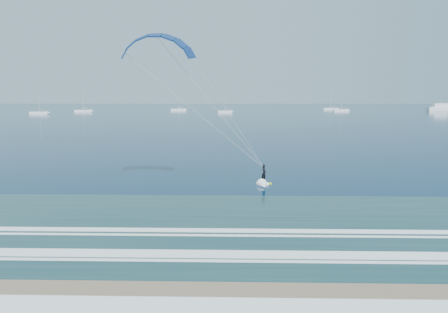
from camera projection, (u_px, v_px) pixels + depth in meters
name	position (u px, v px, depth m)	size (l,w,h in m)	color
ground	(111.00, 304.00, 17.16)	(900.00, 900.00, 0.00)	#07283E
kitesurfer_rig	(212.00, 105.00, 37.07)	(15.15, 6.87, 15.35)	#BFE51A
motor_yacht	(441.00, 108.00, 238.65)	(16.31, 4.35, 6.57)	white
sailboat_0	(39.00, 113.00, 196.48)	(8.97, 2.40, 12.17)	white
sailboat_1	(84.00, 111.00, 222.45)	(9.68, 2.40, 13.15)	white
sailboat_2	(179.00, 110.00, 241.86)	(9.08, 2.40, 12.19)	white
sailboat_3	(225.00, 112.00, 211.02)	(7.44, 2.40, 10.51)	white
sailboat_4	(331.00, 109.00, 257.90)	(9.65, 2.40, 12.99)	white
sailboat_5	(341.00, 110.00, 232.05)	(8.80, 2.40, 12.00)	white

